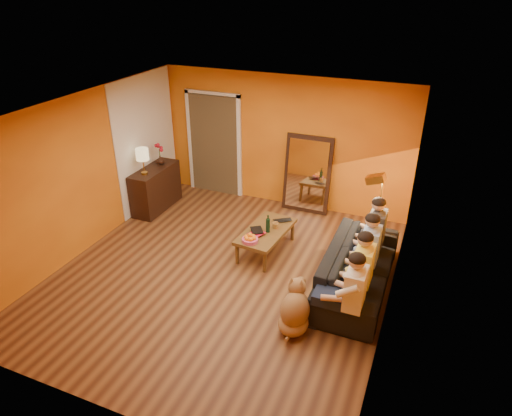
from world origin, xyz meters
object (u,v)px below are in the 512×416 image
at_px(tumbler, 275,225).
at_px(person_far_left, 355,295).
at_px(floor_lamp, 378,217).
at_px(vase, 160,160).
at_px(wine_bottle, 268,224).
at_px(person_far_right, 376,233).
at_px(coffee_table, 266,241).
at_px(laptop, 283,222).
at_px(person_mid_right, 370,251).
at_px(table_lamp, 143,162).
at_px(sideboard, 156,188).
at_px(dog, 295,307).
at_px(mirror_frame, 307,174).
at_px(person_mid_left, 363,271).
at_px(sofa, 358,268).

bearing_deg(tumbler, person_far_left, -43.10).
height_order(floor_lamp, vase, floor_lamp).
bearing_deg(wine_bottle, person_far_right, 9.89).
height_order(coffee_table, vase, vase).
xyz_separation_m(floor_lamp, laptop, (-1.54, -0.23, -0.29)).
bearing_deg(wine_bottle, person_mid_right, -8.50).
bearing_deg(table_lamp, coffee_table, -8.30).
xyz_separation_m(sideboard, dog, (3.67, -2.31, -0.06)).
xyz_separation_m(floor_lamp, dog, (-0.67, -2.21, -0.36)).
height_order(mirror_frame, sideboard, mirror_frame).
distance_m(coffee_table, vase, 2.88).
relative_size(person_far_right, tumbler, 11.45).
bearing_deg(person_mid_right, floor_lamp, 91.94).
bearing_deg(person_mid_right, person_far_right, 90.00).
height_order(coffee_table, person_mid_right, person_mid_right).
height_order(floor_lamp, person_far_right, floor_lamp).
bearing_deg(person_far_right, vase, 171.07).
bearing_deg(mirror_frame, table_lamp, -153.68).
distance_m(sideboard, person_mid_left, 4.64).
relative_size(mirror_frame, person_mid_left, 1.25).
height_order(mirror_frame, person_far_right, mirror_frame).
height_order(floor_lamp, wine_bottle, floor_lamp).
distance_m(coffee_table, floor_lamp, 1.88).
bearing_deg(sofa, tumbler, 70.73).
distance_m(person_mid_right, person_far_right, 0.55).
bearing_deg(sofa, person_far_left, -172.59).
distance_m(table_lamp, floor_lamp, 4.36).
relative_size(sofa, laptop, 7.37).
relative_size(dog, person_far_right, 0.60).
xyz_separation_m(person_far_right, vase, (-4.37, 0.69, 0.33)).
distance_m(dog, person_mid_left, 1.07).
distance_m(mirror_frame, sofa, 2.64).
height_order(person_far_left, tumbler, person_far_left).
xyz_separation_m(coffee_table, person_far_right, (1.75, 0.25, 0.40)).
bearing_deg(tumbler, sofa, -19.27).
bearing_deg(mirror_frame, person_far_right, -43.83).
relative_size(mirror_frame, tumbler, 14.26).
bearing_deg(person_mid_left, vase, 157.76).
xyz_separation_m(table_lamp, person_mid_right, (4.37, -0.69, -0.49)).
bearing_deg(dog, wine_bottle, 146.88).
distance_m(person_mid_left, vase, 4.73).
relative_size(floor_lamp, vase, 8.29).
xyz_separation_m(coffee_table, person_mid_left, (1.75, -0.85, 0.40)).
height_order(table_lamp, sofa, table_lamp).
xyz_separation_m(sideboard, person_mid_right, (4.37, -0.99, 0.18)).
relative_size(coffee_table, person_far_right, 1.00).
relative_size(sofa, wine_bottle, 7.45).
bearing_deg(person_mid_left, mirror_frame, 121.13).
distance_m(sofa, tumbler, 1.59).
bearing_deg(person_far_right, person_mid_right, -90.00).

